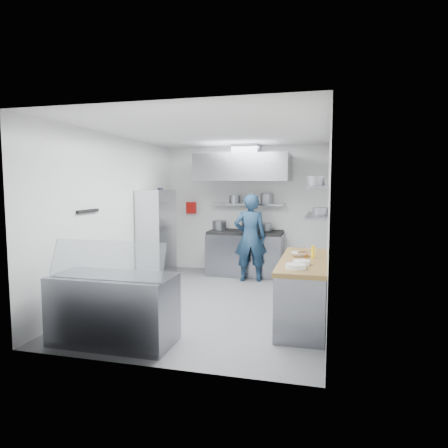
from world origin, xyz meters
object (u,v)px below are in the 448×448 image
(chef, at_px, (250,238))
(display_case, at_px, (114,309))
(gas_range, at_px, (246,254))
(wire_rack, at_px, (157,236))

(chef, distance_m, display_case, 3.74)
(chef, bearing_deg, gas_range, -83.03)
(gas_range, bearing_deg, wire_rack, -148.47)
(gas_range, relative_size, display_case, 1.07)
(display_case, bearing_deg, chef, 73.73)
(chef, xyz_separation_m, wire_rack, (-1.83, -0.46, 0.04))
(wire_rack, distance_m, display_case, 3.24)
(gas_range, distance_m, display_case, 4.19)
(chef, relative_size, wire_rack, 0.96)
(wire_rack, xyz_separation_m, display_case, (0.79, -3.10, -0.50))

